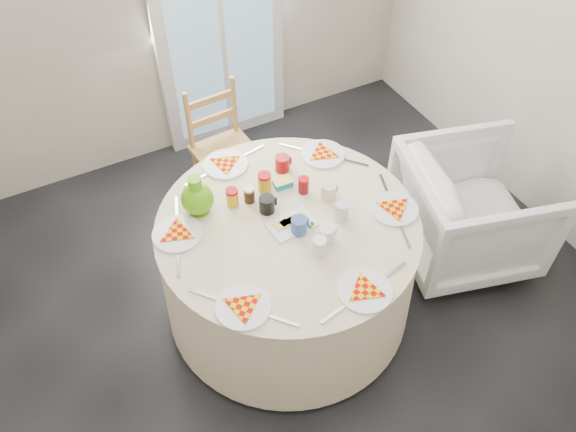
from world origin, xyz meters
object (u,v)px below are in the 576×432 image
table (288,265)px  armchair (470,210)px  green_pitcher (197,195)px  wooden_chair (225,149)px

table → armchair: 1.25m
armchair → green_pitcher: 1.77m
wooden_chair → green_pitcher: (-0.45, -0.74, 0.40)m
armchair → green_pitcher: (-1.64, 0.46, 0.48)m
table → wooden_chair: (0.06, 1.04, 0.09)m
table → green_pitcher: size_ratio=6.38×
table → wooden_chair: size_ratio=1.64×
table → wooden_chair: bearing=86.8°
table → armchair: (1.24, -0.16, 0.02)m
wooden_chair → table: bearing=-97.5°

